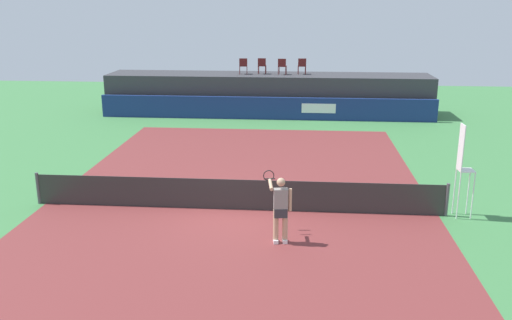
{
  "coord_description": "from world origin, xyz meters",
  "views": [
    {
      "loc": [
        1.91,
        -15.53,
        6.03
      ],
      "look_at": [
        0.43,
        2.0,
        1.0
      ],
      "focal_mm": 38.6,
      "sensor_mm": 36.0,
      "label": 1
    }
  ],
  "objects_px": {
    "spectator_chair_far_left": "(243,65)",
    "umpire_chair": "(463,164)",
    "spectator_chair_right": "(302,65)",
    "net_post_far": "(447,200)",
    "net_post_near": "(38,188)",
    "spectator_chair_center": "(282,66)",
    "spectator_chair_left": "(262,65)",
    "tennis_player": "(280,208)"
  },
  "relations": [
    {
      "from": "spectator_chair_center",
      "to": "umpire_chair",
      "type": "xyz_separation_m",
      "value": [
        5.77,
        -15.14,
        -1.11
      ]
    },
    {
      "from": "spectator_chair_center",
      "to": "umpire_chair",
      "type": "relative_size",
      "value": 0.32
    },
    {
      "from": "spectator_chair_far_left",
      "to": "net_post_far",
      "type": "bearing_deg",
      "value": -63.37
    },
    {
      "from": "spectator_chair_center",
      "to": "net_post_far",
      "type": "distance_m",
      "value": 16.23
    },
    {
      "from": "spectator_chair_left",
      "to": "tennis_player",
      "type": "bearing_deg",
      "value": -84.23
    },
    {
      "from": "umpire_chair",
      "to": "net_post_near",
      "type": "xyz_separation_m",
      "value": [
        -12.74,
        0.0,
        -1.09
      ]
    },
    {
      "from": "spectator_chair_left",
      "to": "tennis_player",
      "type": "distance_m",
      "value": 17.72
    },
    {
      "from": "spectator_chair_left",
      "to": "spectator_chair_center",
      "type": "relative_size",
      "value": 1.0
    },
    {
      "from": "tennis_player",
      "to": "spectator_chair_far_left",
      "type": "bearing_deg",
      "value": 99.17
    },
    {
      "from": "umpire_chair",
      "to": "net_post_near",
      "type": "relative_size",
      "value": 2.76
    },
    {
      "from": "tennis_player",
      "to": "spectator_chair_right",
      "type": "bearing_deg",
      "value": 88.54
    },
    {
      "from": "spectator_chair_left",
      "to": "spectator_chair_right",
      "type": "bearing_deg",
      "value": 1.67
    },
    {
      "from": "net_post_near",
      "to": "tennis_player",
      "type": "xyz_separation_m",
      "value": [
        7.62,
        -2.25,
        0.46
      ]
    },
    {
      "from": "spectator_chair_center",
      "to": "net_post_near",
      "type": "distance_m",
      "value": 16.81
    },
    {
      "from": "umpire_chair",
      "to": "tennis_player",
      "type": "height_order",
      "value": "umpire_chair"
    },
    {
      "from": "spectator_chair_far_left",
      "to": "spectator_chair_center",
      "type": "relative_size",
      "value": 1.0
    },
    {
      "from": "net_post_near",
      "to": "umpire_chair",
      "type": "bearing_deg",
      "value": -0.02
    },
    {
      "from": "net_post_near",
      "to": "spectator_chair_right",
      "type": "bearing_deg",
      "value": 62.3
    },
    {
      "from": "spectator_chair_far_left",
      "to": "net_post_near",
      "type": "height_order",
      "value": "spectator_chair_far_left"
    },
    {
      "from": "spectator_chair_far_left",
      "to": "spectator_chair_left",
      "type": "height_order",
      "value": "same"
    },
    {
      "from": "spectator_chair_far_left",
      "to": "umpire_chair",
      "type": "distance_m",
      "value": 17.13
    },
    {
      "from": "spectator_chair_center",
      "to": "spectator_chair_right",
      "type": "height_order",
      "value": "same"
    },
    {
      "from": "spectator_chair_center",
      "to": "tennis_player",
      "type": "height_order",
      "value": "spectator_chair_center"
    },
    {
      "from": "umpire_chair",
      "to": "net_post_far",
      "type": "height_order",
      "value": "umpire_chair"
    },
    {
      "from": "spectator_chair_far_left",
      "to": "umpire_chair",
      "type": "xyz_separation_m",
      "value": [
        7.93,
        -15.14,
        -1.11
      ]
    },
    {
      "from": "spectator_chair_right",
      "to": "tennis_player",
      "type": "bearing_deg",
      "value": -91.46
    },
    {
      "from": "spectator_chair_center",
      "to": "umpire_chair",
      "type": "distance_m",
      "value": 16.24
    },
    {
      "from": "net_post_far",
      "to": "tennis_player",
      "type": "height_order",
      "value": "tennis_player"
    },
    {
      "from": "net_post_far",
      "to": "net_post_near",
      "type": "bearing_deg",
      "value": 180.0
    },
    {
      "from": "spectator_chair_left",
      "to": "umpire_chair",
      "type": "bearing_deg",
      "value": -65.73
    },
    {
      "from": "spectator_chair_center",
      "to": "spectator_chair_right",
      "type": "distance_m",
      "value": 1.11
    },
    {
      "from": "spectator_chair_center",
      "to": "tennis_player",
      "type": "bearing_deg",
      "value": -87.89
    },
    {
      "from": "spectator_chair_center",
      "to": "net_post_near",
      "type": "bearing_deg",
      "value": -114.74
    },
    {
      "from": "net_post_near",
      "to": "net_post_far",
      "type": "distance_m",
      "value": 12.4
    },
    {
      "from": "net_post_far",
      "to": "tennis_player",
      "type": "distance_m",
      "value": 5.31
    },
    {
      "from": "spectator_chair_far_left",
      "to": "spectator_chair_left",
      "type": "relative_size",
      "value": 1.0
    },
    {
      "from": "spectator_chair_right",
      "to": "net_post_far",
      "type": "distance_m",
      "value": 16.11
    },
    {
      "from": "umpire_chair",
      "to": "spectator_chair_center",
      "type": "bearing_deg",
      "value": 110.84
    },
    {
      "from": "spectator_chair_far_left",
      "to": "net_post_near",
      "type": "relative_size",
      "value": 0.89
    },
    {
      "from": "spectator_chair_far_left",
      "to": "spectator_chair_right",
      "type": "xyz_separation_m",
      "value": [
        3.26,
        0.22,
        0.0
      ]
    },
    {
      "from": "spectator_chair_far_left",
      "to": "spectator_chair_center",
      "type": "distance_m",
      "value": 2.16
    },
    {
      "from": "spectator_chair_center",
      "to": "net_post_far",
      "type": "xyz_separation_m",
      "value": [
        5.43,
        -15.14,
        -2.19
      ]
    }
  ]
}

